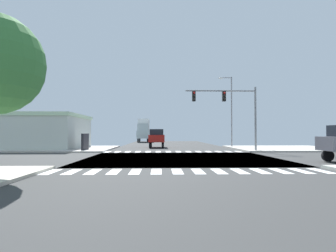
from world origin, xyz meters
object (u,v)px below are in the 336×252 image
object	(u,v)px
bank_building	(19,132)
suv_leading_3	(157,137)
street_lamp	(230,106)
box_truck_queued_1	(144,130)
traffic_signal_mast	(228,103)

from	to	relation	value
bank_building	suv_leading_3	xyz separation A→B (m)	(16.07, 2.67, -0.63)
street_lamp	box_truck_queued_1	bearing A→B (deg)	117.70
bank_building	box_truck_queued_1	size ratio (longest dim) A/B	2.25
street_lamp	bank_building	distance (m)	25.78
box_truck_queued_1	suv_leading_3	distance (m)	23.50
traffic_signal_mast	box_truck_queued_1	world-z (taller)	traffic_signal_mast
street_lamp	suv_leading_3	world-z (taller)	street_lamp
bank_building	suv_leading_3	bearing A→B (deg)	9.42
street_lamp	traffic_signal_mast	bearing A→B (deg)	-105.15
traffic_signal_mast	street_lamp	xyz separation A→B (m)	(2.23, 8.22, 0.57)
street_lamp	box_truck_queued_1	distance (m)	26.81
traffic_signal_mast	bank_building	size ratio (longest dim) A/B	0.44
traffic_signal_mast	street_lamp	distance (m)	8.54
suv_leading_3	street_lamp	bearing A→B (deg)	177.98
street_lamp	suv_leading_3	xyz separation A→B (m)	(-9.39, 0.33, -3.95)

